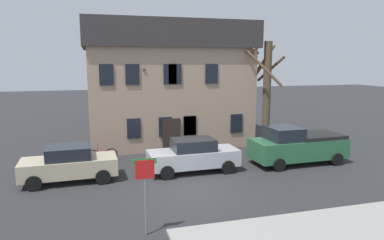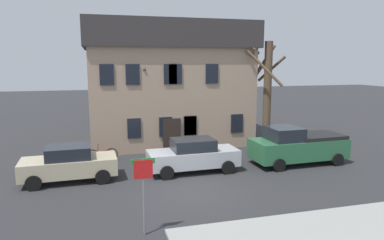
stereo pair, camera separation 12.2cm
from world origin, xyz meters
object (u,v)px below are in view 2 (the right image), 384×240
Objects in this scene: tree_bare_near at (154,92)px; street_sign_pole at (143,182)px; tree_bare_far at (267,90)px; car_silver_sedan at (193,155)px; car_beige_sedan at (69,164)px; pickup_truck_green at (297,146)px; bicycle_leaning at (102,155)px; tree_bare_mid at (243,97)px; building_main at (166,82)px.

tree_bare_near is 2.91× the size of street_sign_pole.
car_silver_sedan is (-6.24, -4.33, -2.85)m from tree_bare_far.
car_beige_sedan is 11.88m from pickup_truck_green.
car_beige_sedan is at bearing 113.33° from street_sign_pole.
tree_bare_near is at bearing 143.24° from pickup_truck_green.
tree_bare_near is 5.10m from bicycle_leaning.
pickup_truck_green is 2.07× the size of street_sign_pole.
tree_bare_far is 2.70× the size of street_sign_pole.
pickup_truck_green is at bearing -1.02° from car_beige_sedan.
bicycle_leaning is at bearing -149.50° from tree_bare_near.
street_sign_pole reaches higher than pickup_truck_green.
car_beige_sedan is (-4.87, -5.02, -2.83)m from tree_bare_near.
tree_bare_mid is at bearing 9.05° from bicycle_leaning.
car_beige_sedan is 3.44m from bicycle_leaning.
tree_bare_far is 5.18m from pickup_truck_green.
pickup_truck_green reaches higher than car_silver_sedan.
tree_bare_mid is at bearing 169.18° from tree_bare_far.
pickup_truck_green is at bearing -36.76° from tree_bare_near.
building_main is at bearing 88.40° from car_silver_sedan.
car_beige_sedan is at bearing -161.03° from tree_bare_far.
building_main is 1.49× the size of tree_bare_near.
pickup_truck_green is at bearing -0.72° from car_silver_sedan.
building_main is 1.61× the size of tree_bare_far.
tree_bare_near reaches higher than pickup_truck_green.
car_silver_sedan is (-4.66, -4.63, -2.39)m from tree_bare_mid.
car_silver_sedan is 5.48m from bicycle_leaning.
pickup_truck_green is (1.25, -4.71, -2.24)m from tree_bare_mid.
building_main reaches higher than tree_bare_far.
building_main is 4.34× the size of street_sign_pole.
tree_bare_far is 1.58× the size of car_beige_sedan.
street_sign_pole is (-7.96, -10.68, -1.45)m from tree_bare_mid.
tree_bare_near reaches higher than car_beige_sedan.
tree_bare_near is 5.79m from tree_bare_mid.
car_silver_sedan is 5.92m from pickup_truck_green.
tree_bare_near is at bearing 78.84° from street_sign_pole.
car_silver_sedan is at bearing 61.36° from street_sign_pole.
building_main is 6.30× the size of bicycle_leaning.
car_beige_sedan is 5.97m from car_silver_sedan.
pickup_truck_green is (11.88, -0.21, 0.16)m from car_beige_sedan.
tree_bare_near is at bearing -114.03° from building_main.
car_silver_sedan is 1.81× the size of street_sign_pole.
tree_bare_mid is at bearing 44.85° from car_silver_sedan.
tree_bare_mid is (5.75, -0.52, -0.43)m from tree_bare_near.
tree_bare_near is at bearing 174.81° from tree_bare_mid.
bicycle_leaning is (-10.35, 3.26, -0.63)m from pickup_truck_green.
building_main is 10.44m from pickup_truck_green.
bicycle_leaning is at bearing 144.32° from car_silver_sedan.
tree_bare_far is at bearing -10.82° from tree_bare_mid.
tree_bare_mid is at bearing -38.10° from building_main.
bicycle_leaning is at bearing 63.39° from car_beige_sedan.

